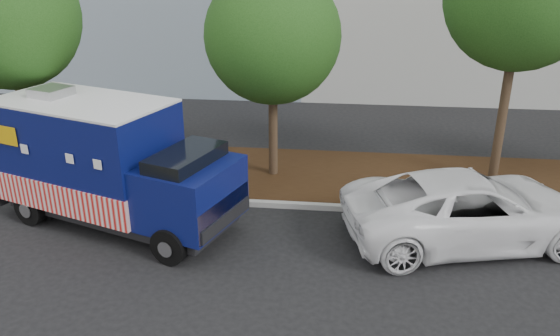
# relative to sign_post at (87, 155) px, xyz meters

# --- Properties ---
(ground) EXTENTS (120.00, 120.00, 0.00)m
(ground) POSITION_rel_sign_post_xyz_m (3.04, -1.55, -1.20)
(ground) COLOR black
(ground) RESTS_ON ground
(curb) EXTENTS (120.00, 0.18, 0.15)m
(curb) POSITION_rel_sign_post_xyz_m (3.04, -0.15, -1.12)
(curb) COLOR #9E9E99
(curb) RESTS_ON ground
(mulch_strip) EXTENTS (120.00, 4.00, 0.15)m
(mulch_strip) POSITION_rel_sign_post_xyz_m (3.04, 1.95, -1.12)
(mulch_strip) COLOR black
(mulch_strip) RESTS_ON ground
(tree_a) EXTENTS (3.89, 3.89, 6.62)m
(tree_a) POSITION_rel_sign_post_xyz_m (-2.28, 1.07, 3.46)
(tree_a) COLOR #38281C
(tree_a) RESTS_ON ground
(tree_b) EXTENTS (3.74, 3.74, 6.06)m
(tree_b) POSITION_rel_sign_post_xyz_m (4.87, 1.83, 2.98)
(tree_b) COLOR #38281C
(tree_b) RESTS_ON ground
(sign_post) EXTENTS (0.06, 0.06, 2.40)m
(sign_post) POSITION_rel_sign_post_xyz_m (0.00, 0.00, 0.00)
(sign_post) COLOR #473828
(sign_post) RESTS_ON ground
(food_truck) EXTENTS (6.59, 4.16, 3.28)m
(food_truck) POSITION_rel_sign_post_xyz_m (1.14, -1.36, 0.28)
(food_truck) COLOR black
(food_truck) RESTS_ON ground
(white_car) EXTENTS (6.34, 4.03, 1.63)m
(white_car) POSITION_rel_sign_post_xyz_m (9.88, -1.36, -0.38)
(white_car) COLOR white
(white_car) RESTS_ON ground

